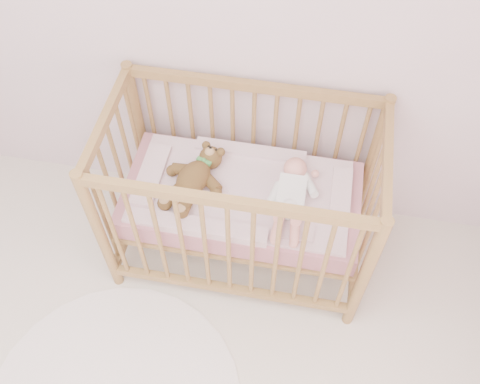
# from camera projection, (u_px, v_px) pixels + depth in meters

# --- Properties ---
(wall_back) EXTENTS (4.00, 0.02, 2.70)m
(wall_back) POSITION_uv_depth(u_px,v_px,m) (160.00, 1.00, 2.37)
(wall_back) COLOR silver
(wall_back) RESTS_ON floor
(crib) EXTENTS (1.36, 0.76, 1.00)m
(crib) POSITION_uv_depth(u_px,v_px,m) (242.00, 198.00, 2.79)
(crib) COLOR #A57A46
(crib) RESTS_ON floor
(mattress) EXTENTS (1.22, 0.62, 0.13)m
(mattress) POSITION_uv_depth(u_px,v_px,m) (242.00, 199.00, 2.80)
(mattress) COLOR #C77C89
(mattress) RESTS_ON crib
(blanket) EXTENTS (1.10, 0.58, 0.06)m
(blanket) POSITION_uv_depth(u_px,v_px,m) (242.00, 191.00, 2.74)
(blanket) COLOR #ECA2B0
(blanket) RESTS_ON mattress
(baby) EXTENTS (0.26, 0.54, 0.13)m
(baby) POSITION_uv_depth(u_px,v_px,m) (291.00, 193.00, 2.64)
(baby) COLOR white
(baby) RESTS_ON blanket
(teddy_bear) EXTENTS (0.48, 0.56, 0.13)m
(teddy_bear) POSITION_uv_depth(u_px,v_px,m) (193.00, 177.00, 2.68)
(teddy_bear) COLOR brown
(teddy_bear) RESTS_ON blanket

